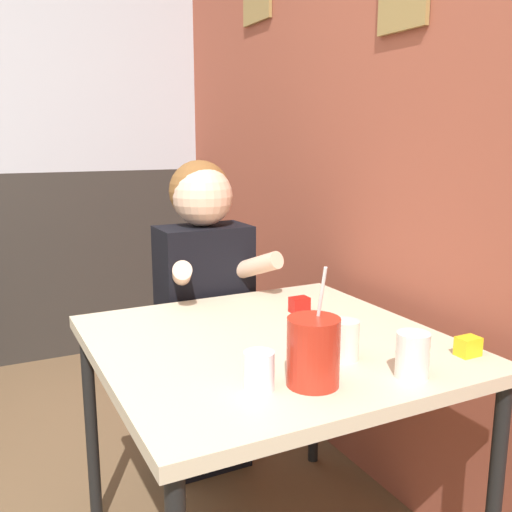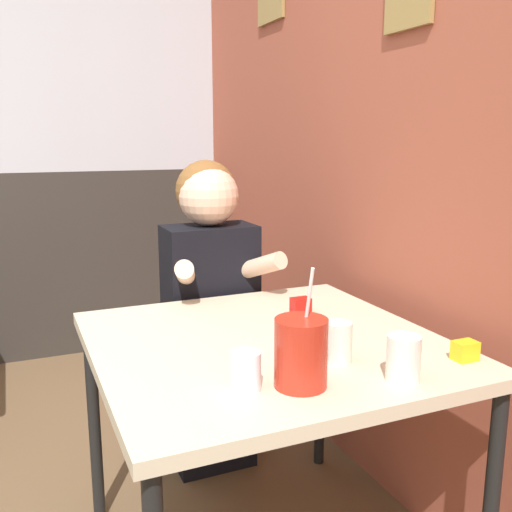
% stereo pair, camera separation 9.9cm
% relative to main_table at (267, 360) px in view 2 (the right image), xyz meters
% --- Properties ---
extents(brick_wall_right, '(0.08, 4.38, 2.70)m').
position_rel_main_table_xyz_m(brick_wall_right, '(0.60, 0.88, 0.68)').
color(brick_wall_right, '#9E4C38').
rests_on(brick_wall_right, ground_plane).
extents(main_table, '(0.95, 0.95, 0.73)m').
position_rel_main_table_xyz_m(main_table, '(0.00, 0.00, 0.00)').
color(main_table, beige).
rests_on(main_table, ground_plane).
extents(person_seated, '(0.42, 0.42, 1.21)m').
position_rel_main_table_xyz_m(person_seated, '(0.04, 0.61, -0.01)').
color(person_seated, black).
rests_on(person_seated, ground_plane).
extents(cocktail_pitcher, '(0.12, 0.12, 0.28)m').
position_rel_main_table_xyz_m(cocktail_pitcher, '(-0.06, -0.31, 0.14)').
color(cocktail_pitcher, '#B22819').
rests_on(cocktail_pitcher, main_table).
extents(glass_near_pitcher, '(0.07, 0.07, 0.09)m').
position_rel_main_table_xyz_m(glass_near_pitcher, '(-0.18, -0.28, 0.11)').
color(glass_near_pitcher, silver).
rests_on(glass_near_pitcher, main_table).
extents(glass_center, '(0.08, 0.08, 0.11)m').
position_rel_main_table_xyz_m(glass_center, '(0.18, -0.38, 0.12)').
color(glass_center, silver).
rests_on(glass_center, main_table).
extents(glass_far_side, '(0.07, 0.07, 0.10)m').
position_rel_main_table_xyz_m(glass_far_side, '(0.10, -0.22, 0.11)').
color(glass_far_side, silver).
rests_on(glass_far_side, main_table).
extents(condiment_ketchup, '(0.06, 0.04, 0.05)m').
position_rel_main_table_xyz_m(condiment_ketchup, '(0.21, 0.19, 0.09)').
color(condiment_ketchup, '#B7140F').
rests_on(condiment_ketchup, main_table).
extents(condiment_mustard, '(0.06, 0.04, 0.05)m').
position_rel_main_table_xyz_m(condiment_mustard, '(0.40, -0.34, 0.09)').
color(condiment_mustard, yellow).
rests_on(condiment_mustard, main_table).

